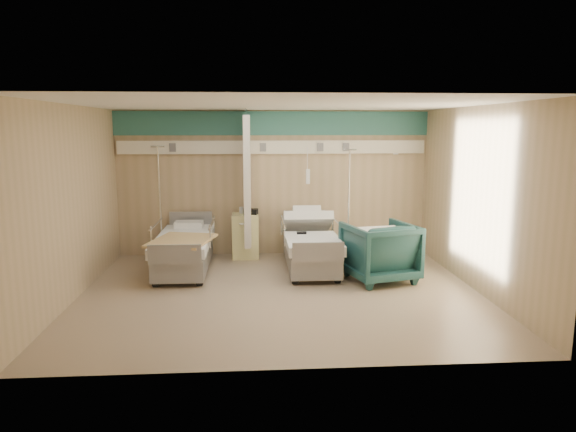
{
  "coord_description": "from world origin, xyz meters",
  "views": [
    {
      "loc": [
        -0.4,
        -7.45,
        2.48
      ],
      "look_at": [
        0.16,
        0.6,
        1.08
      ],
      "focal_mm": 32.0,
      "sensor_mm": 36.0,
      "label": 1
    }
  ],
  "objects_px": {
    "bed_left": "(184,254)",
    "bedside_cabinet": "(246,236)",
    "bed_right": "(310,251)",
    "visitor_armchair": "(379,252)",
    "iv_stand_left": "(162,236)",
    "iv_stand_right": "(348,236)"
  },
  "relations": [
    {
      "from": "bed_left",
      "to": "bedside_cabinet",
      "type": "xyz_separation_m",
      "value": [
        1.05,
        0.9,
        0.11
      ]
    },
    {
      "from": "bed_left",
      "to": "bedside_cabinet",
      "type": "bearing_deg",
      "value": 40.6
    },
    {
      "from": "bed_right",
      "to": "visitor_armchair",
      "type": "distance_m",
      "value": 1.3
    },
    {
      "from": "bedside_cabinet",
      "to": "iv_stand_left",
      "type": "relative_size",
      "value": 0.4
    },
    {
      "from": "bed_left",
      "to": "bedside_cabinet",
      "type": "relative_size",
      "value": 2.54
    },
    {
      "from": "bed_right",
      "to": "bedside_cabinet",
      "type": "height_order",
      "value": "bedside_cabinet"
    },
    {
      "from": "bed_right",
      "to": "bedside_cabinet",
      "type": "relative_size",
      "value": 2.54
    },
    {
      "from": "bedside_cabinet",
      "to": "iv_stand_left",
      "type": "height_order",
      "value": "iv_stand_left"
    },
    {
      "from": "iv_stand_right",
      "to": "iv_stand_left",
      "type": "height_order",
      "value": "iv_stand_left"
    },
    {
      "from": "bedside_cabinet",
      "to": "bed_right",
      "type": "bearing_deg",
      "value": -38.05
    },
    {
      "from": "bed_right",
      "to": "bed_left",
      "type": "height_order",
      "value": "same"
    },
    {
      "from": "iv_stand_right",
      "to": "iv_stand_left",
      "type": "bearing_deg",
      "value": 176.62
    },
    {
      "from": "bed_right",
      "to": "iv_stand_right",
      "type": "bearing_deg",
      "value": 41.26
    },
    {
      "from": "visitor_armchair",
      "to": "iv_stand_right",
      "type": "bearing_deg",
      "value": -95.27
    },
    {
      "from": "visitor_armchair",
      "to": "iv_stand_right",
      "type": "height_order",
      "value": "iv_stand_right"
    },
    {
      "from": "visitor_armchair",
      "to": "bedside_cabinet",
      "type": "bearing_deg",
      "value": -51.86
    },
    {
      "from": "iv_stand_left",
      "to": "bedside_cabinet",
      "type": "bearing_deg",
      "value": -0.38
    },
    {
      "from": "iv_stand_right",
      "to": "bedside_cabinet",
      "type": "bearing_deg",
      "value": 174.18
    },
    {
      "from": "visitor_armchair",
      "to": "iv_stand_left",
      "type": "distance_m",
      "value": 4.14
    },
    {
      "from": "bed_right",
      "to": "visitor_armchair",
      "type": "height_order",
      "value": "visitor_armchair"
    },
    {
      "from": "bedside_cabinet",
      "to": "visitor_armchair",
      "type": "height_order",
      "value": "visitor_armchair"
    },
    {
      "from": "bed_right",
      "to": "bed_left",
      "type": "distance_m",
      "value": 2.2
    }
  ]
}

